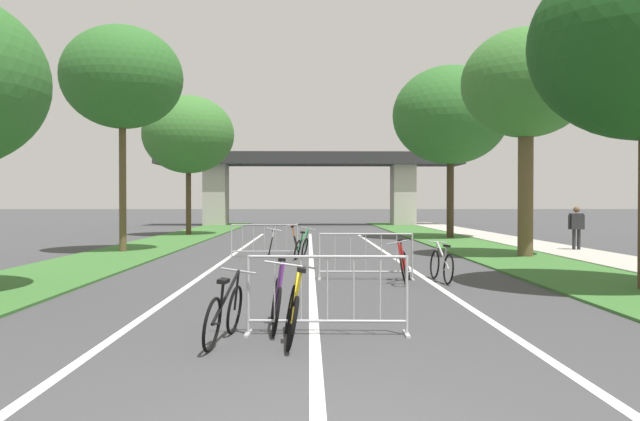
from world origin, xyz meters
TOP-DOWN VIEW (x-y plane):
  - grass_verge_left at (-6.22, 21.24)m, footprint 3.03×51.93m
  - grass_verge_right at (6.22, 21.24)m, footprint 3.03×51.93m
  - sidewalk_path_right at (8.87, 21.24)m, footprint 2.26×51.93m
  - lane_stripe_center at (0.00, 15.02)m, footprint 0.14×30.04m
  - lane_stripe_right_lane at (2.59, 15.02)m, footprint 0.14×30.04m
  - lane_stripe_left_lane at (-2.59, 15.02)m, footprint 0.14×30.04m
  - overpass_bridge at (0.00, 42.92)m, footprint 22.72×3.61m
  - tree_left_cypress_far at (-6.48, 17.38)m, footprint 4.12×4.12m
  - tree_left_oak_near at (-6.36, 28.62)m, footprint 4.76×4.76m
  - tree_right_pine_far at (6.74, 15.23)m, footprint 4.01×4.01m
  - tree_right_oak_mid at (6.66, 25.42)m, footprint 5.48×5.48m
  - crowd_barrier_nearest at (0.17, 3.85)m, footprint 2.17×0.53m
  - crowd_barrier_second at (1.21, 9.72)m, footprint 2.16×0.52m
  - crowd_barrier_third at (-1.48, 15.59)m, footprint 2.15×0.45m
  - bicycle_silver_0 at (2.85, 9.35)m, footprint 0.43×1.68m
  - bicycle_green_1 at (-0.30, 15.03)m, footprint 0.71×1.64m
  - bicycle_black_2 at (-1.12, 3.39)m, footprint 0.55×1.66m
  - bicycle_orange_3 at (-0.49, 16.01)m, footprint 0.52×1.72m
  - bicycle_white_4 at (-1.30, 16.06)m, footprint 0.49×1.69m
  - bicycle_yellow_5 at (-0.28, 3.44)m, footprint 0.48×1.68m
  - bicycle_red_6 at (2.00, 9.18)m, footprint 0.70×1.64m
  - bicycle_purple_7 at (-0.52, 4.25)m, footprint 0.51×1.64m
  - pedestrian_waiting at (9.33, 17.50)m, footprint 0.58×0.27m

SIDE VIEW (x-z plane):
  - lane_stripe_center at x=0.00m, z-range 0.00..0.01m
  - lane_stripe_right_lane at x=2.59m, z-range 0.00..0.01m
  - lane_stripe_left_lane at x=-2.59m, z-range 0.00..0.01m
  - grass_verge_left at x=-6.22m, z-range 0.00..0.05m
  - grass_verge_right at x=6.22m, z-range 0.00..0.05m
  - sidewalk_path_right at x=8.87m, z-range 0.00..0.08m
  - bicycle_green_1 at x=-0.30m, z-range -0.14..0.84m
  - bicycle_black_2 at x=-1.12m, z-range -0.08..0.81m
  - bicycle_silver_0 at x=2.85m, z-range -0.07..0.80m
  - bicycle_yellow_5 at x=-0.28m, z-range -0.12..0.85m
  - bicycle_white_4 at x=-1.30m, z-range -0.10..0.84m
  - bicycle_red_6 at x=2.00m, z-range -0.11..0.85m
  - bicycle_purple_7 at x=-0.52m, z-range -0.12..0.87m
  - bicycle_orange_3 at x=-0.49m, z-range -0.13..0.91m
  - crowd_barrier_nearest at x=0.17m, z-range -0.01..1.04m
  - crowd_barrier_second at x=1.21m, z-range -0.01..1.04m
  - crowd_barrier_third at x=-1.48m, z-range -0.01..1.04m
  - pedestrian_waiting at x=9.33m, z-range 0.17..1.77m
  - overpass_bridge at x=0.00m, z-range 1.38..6.80m
  - tree_left_oak_near at x=-6.36m, z-range 1.62..8.91m
  - tree_right_pine_far at x=6.74m, z-range 1.83..9.02m
  - tree_right_oak_mid at x=6.66m, z-range 1.76..9.97m
  - tree_left_cypress_far at x=-6.48m, z-range 2.12..9.91m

